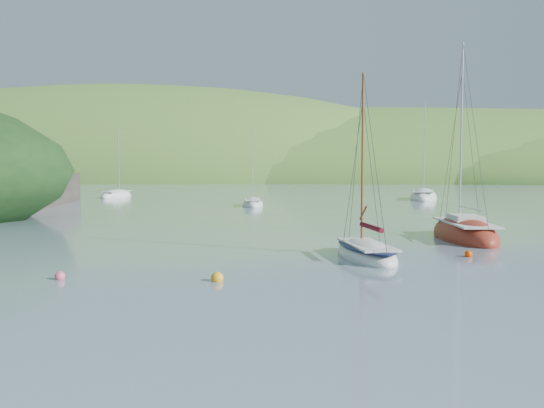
# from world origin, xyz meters

# --- Properties ---
(ground) EXTENTS (700.00, 700.00, 0.00)m
(ground) POSITION_xyz_m (0.00, 0.00, 0.00)
(ground) COLOR slate
(ground) RESTS_ON ground
(shoreline_hills) EXTENTS (690.00, 135.00, 56.00)m
(shoreline_hills) POSITION_xyz_m (-9.66, 172.42, 0.00)
(shoreline_hills) COLOR #3D6225
(shoreline_hills) RESTS_ON ground
(daysailer_white) EXTENTS (3.69, 6.65, 9.67)m
(daysailer_white) POSITION_xyz_m (5.96, 6.62, 0.22)
(daysailer_white) COLOR silver
(daysailer_white) RESTS_ON ground
(sloop_red) EXTENTS (3.64, 9.02, 13.07)m
(sloop_red) POSITION_xyz_m (12.46, 14.58, 0.24)
(sloop_red) COLOR maroon
(sloop_red) RESTS_ON ground
(distant_sloop_a) EXTENTS (3.13, 6.59, 9.04)m
(distant_sloop_a) POSITION_xyz_m (-3.72, 42.66, 0.16)
(distant_sloop_a) COLOR silver
(distant_sloop_a) RESTS_ON ground
(distant_sloop_b) EXTENTS (5.02, 10.02, 13.65)m
(distant_sloop_b) POSITION_xyz_m (16.93, 56.79, 0.22)
(distant_sloop_b) COLOR silver
(distant_sloop_b) RESTS_ON ground
(distant_sloop_c) EXTENTS (3.64, 7.49, 10.24)m
(distant_sloop_c) POSITION_xyz_m (-24.45, 58.34, 0.18)
(distant_sloop_c) COLOR silver
(distant_sloop_c) RESTS_ON ground
(mooring_buoys) EXTENTS (17.92, 7.75, 0.49)m
(mooring_buoys) POSITION_xyz_m (0.60, 1.81, 0.12)
(mooring_buoys) COLOR orange
(mooring_buoys) RESTS_ON ground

